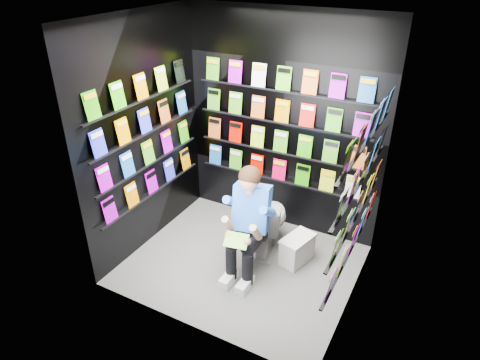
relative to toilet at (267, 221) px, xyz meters
The scene contains 14 objects.
floor 0.56m from the toilet, 105.46° to the right, with size 2.40×2.40×0.00m, color slate.
ceiling 2.27m from the toilet, 105.46° to the right, with size 2.40×2.40×0.00m, color white.
wall_back 1.11m from the toilet, 100.75° to the left, with size 2.40×0.04×2.60m, color black.
wall_front 1.69m from the toilet, 94.57° to the right, with size 2.40×0.04×2.60m, color black.
wall_left 1.66m from the toilet, 162.77° to the right, with size 0.04×2.00×2.60m, color black.
wall_right 1.49m from the toilet, 20.52° to the right, with size 0.04×2.00×2.60m, color black.
comics_back 1.10m from the toilet, 101.31° to the left, with size 2.10×0.06×1.37m, color #C70C00, non-canonical shape.
comics_left 1.64m from the toilet, 162.39° to the right, with size 0.06×1.70×1.37m, color #C70C00, non-canonical shape.
comics_right 1.47m from the toilet, 21.05° to the right, with size 0.06×1.70×1.37m, color #C70C00, non-canonical shape.
toilet is the anchor object (origin of this frame).
longbox 0.46m from the toilet, ahead, with size 0.22×0.39×0.29m, color white.
longbox_lid 0.41m from the toilet, ahead, with size 0.23×0.41×0.03m, color white.
reader 0.54m from the toilet, 90.00° to the right, with size 0.50×0.73×1.35m, color blue, non-canonical shape.
held_comic 0.76m from the toilet, 90.00° to the right, with size 0.24×0.01×0.16m, color green.
Camera 1 is at (1.75, -3.30, 3.11)m, focal length 32.00 mm.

